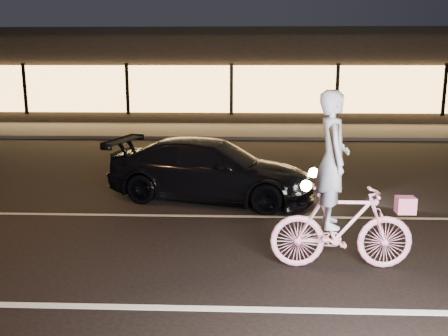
{
  "coord_description": "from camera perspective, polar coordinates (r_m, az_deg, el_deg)",
  "views": [
    {
      "loc": [
        0.52,
        -6.77,
        2.81
      ],
      "look_at": [
        0.23,
        0.6,
        1.21
      ],
      "focal_mm": 40.0,
      "sensor_mm": 36.0,
      "label": 1
    }
  ],
  "objects": [
    {
      "name": "lane_stripe_far",
      "position": [
        9.22,
        -1.1,
        -5.51
      ],
      "size": [
        60.0,
        0.1,
        0.01
      ],
      "primitive_type": "cube",
      "color": "gray",
      "rests_on": "ground"
    },
    {
      "name": "cyclist",
      "position": [
        6.92,
        13.04,
        -4.39
      ],
      "size": [
        1.94,
        0.67,
        2.44
      ],
      "rotation": [
        0.0,
        0.0,
        1.57
      ],
      "color": "#F53B7F",
      "rests_on": "ground"
    },
    {
      "name": "sedan",
      "position": [
        10.2,
        -1.49,
        -0.21
      ],
      "size": [
        4.54,
        2.74,
        1.23
      ],
      "rotation": [
        0.0,
        0.0,
        1.32
      ],
      "color": "black",
      "rests_on": "ground"
    },
    {
      "name": "storefront",
      "position": [
        25.75,
        1.08,
        10.71
      ],
      "size": [
        25.4,
        8.42,
        4.2
      ],
      "color": "black",
      "rests_on": "ground"
    },
    {
      "name": "ground",
      "position": [
        7.35,
        -2.01,
        -10.28
      ],
      "size": [
        90.0,
        90.0,
        0.0
      ],
      "primitive_type": "plane",
      "color": "black",
      "rests_on": "ground"
    },
    {
      "name": "sidewalk",
      "position": [
        19.97,
        0.71,
        4.28
      ],
      "size": [
        30.0,
        4.0,
        0.12
      ],
      "primitive_type": "cube",
      "color": "#383533",
      "rests_on": "ground"
    },
    {
      "name": "lane_stripe_near",
      "position": [
        5.99,
        -3.1,
        -15.72
      ],
      "size": [
        60.0,
        0.12,
        0.01
      ],
      "primitive_type": "cube",
      "color": "silver",
      "rests_on": "ground"
    }
  ]
}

